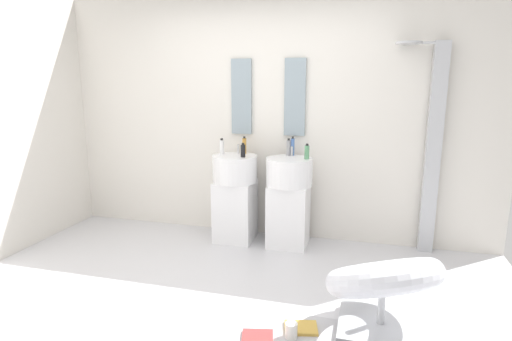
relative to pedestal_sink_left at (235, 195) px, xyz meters
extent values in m
cube|color=silver|center=(0.29, -1.32, -0.52)|extent=(4.80, 3.60, 0.04)
cube|color=silver|center=(0.29, 0.33, 0.80)|extent=(4.80, 0.10, 2.60)
cube|color=white|center=(0.00, 0.00, -0.17)|extent=(0.40, 0.40, 0.65)
cylinder|color=white|center=(0.00, 0.00, 0.29)|extent=(0.47, 0.47, 0.28)
cylinder|color=#B7BABF|center=(0.00, 0.13, 0.48)|extent=(0.02, 0.02, 0.10)
cube|color=white|center=(0.58, 0.00, -0.17)|extent=(0.40, 0.40, 0.65)
cylinder|color=white|center=(0.58, 0.00, 0.29)|extent=(0.47, 0.47, 0.28)
cylinder|color=#B7BABF|center=(0.58, 0.13, 0.48)|extent=(0.02, 0.02, 0.10)
cube|color=#8C9EA8|center=(0.00, 0.26, 1.02)|extent=(0.22, 0.03, 0.79)
cube|color=#8C9EA8|center=(0.58, 0.26, 1.02)|extent=(0.22, 0.03, 0.79)
cube|color=#B7BABF|center=(1.95, 0.21, 0.53)|extent=(0.14, 0.08, 2.05)
cylinder|color=#B7BABF|center=(1.80, 0.19, 1.53)|extent=(0.30, 0.02, 0.02)
cylinder|color=#B7BABF|center=(1.65, 0.16, 1.53)|extent=(0.24, 0.24, 0.02)
cube|color=#B7BABF|center=(1.48, -1.36, -0.47)|extent=(0.56, 0.50, 0.06)
cylinder|color=#B7BABF|center=(1.48, -1.36, -0.30)|extent=(0.05, 0.05, 0.34)
torus|color=silver|center=(1.48, -1.36, -0.10)|extent=(1.09, 1.09, 0.49)
cube|color=#B2B2B7|center=(0.89, -1.64, -0.49)|extent=(1.24, 0.67, 0.01)
cube|color=gold|center=(0.96, -1.50, -0.48)|extent=(0.25, 0.21, 0.02)
cube|color=#B73838|center=(0.69, -1.67, -0.48)|extent=(0.23, 0.18, 0.02)
cylinder|color=white|center=(0.91, -1.61, -0.43)|extent=(0.08, 0.08, 0.10)
cylinder|color=black|center=(0.11, -0.06, 0.49)|extent=(0.05, 0.05, 0.13)
cylinder|color=black|center=(0.11, -0.06, 0.57)|extent=(0.03, 0.03, 0.02)
cylinder|color=#4C72B7|center=(0.58, 0.17, 0.52)|extent=(0.04, 0.04, 0.18)
cylinder|color=black|center=(0.58, 0.17, 0.62)|extent=(0.02, 0.02, 0.02)
cylinder|color=white|center=(-0.16, 0.06, 0.50)|extent=(0.05, 0.05, 0.15)
cylinder|color=black|center=(-0.16, 0.06, 0.59)|extent=(0.03, 0.03, 0.02)
cylinder|color=#99999E|center=(0.54, 0.16, 0.51)|extent=(0.04, 0.04, 0.16)
cylinder|color=black|center=(0.54, 0.16, 0.60)|extent=(0.02, 0.02, 0.02)
cylinder|color=#C68C38|center=(0.06, 0.15, 0.51)|extent=(0.04, 0.04, 0.16)
cylinder|color=black|center=(0.06, 0.15, 0.60)|extent=(0.02, 0.02, 0.02)
cylinder|color=#59996B|center=(0.76, 0.00, 0.50)|extent=(0.05, 0.05, 0.14)
cylinder|color=black|center=(0.76, 0.00, 0.57)|extent=(0.03, 0.03, 0.02)
camera|label=1|loc=(1.33, -4.04, 1.18)|focal=29.00mm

